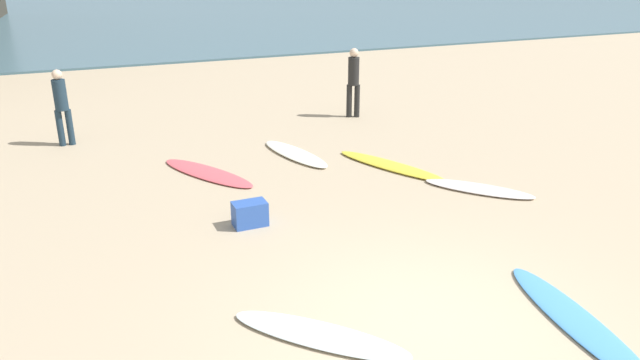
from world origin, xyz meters
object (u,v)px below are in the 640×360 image
Objects in this scene: surfboard_1 at (207,173)px; beach_cooler at (250,214)px; surfboard_5 at (390,165)px; surfboard_6 at (320,335)px; surfboard_0 at (479,189)px; surfboard_4 at (295,154)px; beachgoer_mid at (354,79)px; surfboard_2 at (576,321)px; beachgoer_near at (61,104)px.

surfboard_1 is 2.54m from beach_cooler.
surfboard_5 is 1.19× the size of surfboard_6.
surfboard_1 is 3.61m from surfboard_5.
surfboard_5 and surfboard_6 have the same top height.
surfboard_4 is (-2.42, 3.08, 0.00)m from surfboard_0.
surfboard_4 is 2.06m from surfboard_5.
surfboard_1 is at bearing 178.06° from surfboard_4.
surfboard_0 is 3.92m from surfboard_4.
beachgoer_mid is at bearing 51.57° from beach_cooler.
surfboard_2 is at bearing -94.77° from surfboard_1.
surfboard_6 is (-4.32, -3.05, -0.00)m from surfboard_0.
surfboard_5 is (0.51, 5.60, 0.00)m from surfboard_2.
beach_cooler reaches higher than surfboard_1.
surfboard_1 is 1.12× the size of surfboard_4.
surfboard_6 is (-2.90, 0.86, 0.00)m from surfboard_2.
surfboard_4 reaches higher than surfboard_2.
surfboard_2 is 5.62m from surfboard_5.
surfboard_6 is 1.29× the size of beachgoer_near.
beachgoer_mid is at bearing 3.50° from surfboard_1.
beachgoer_mid reaches higher than beachgoer_near.
surfboard_1 is at bearing 139.58° from surfboard_5.
surfboard_4 is 3.52m from beachgoer_mid.
beachgoer_near is 6.16m from beach_cooler.
beach_cooler reaches higher than surfboard_5.
beach_cooler is at bearing -115.81° from surfboard_1.
surfboard_5 is 7.21m from beachgoer_near.
beachgoer_near reaches higher than surfboard_1.
surfboard_5 is at bearing -44.54° from surfboard_1.
beachgoer_mid is (-0.00, 5.46, 0.94)m from surfboard_0.
beachgoer_mid reaches higher than surfboard_1.
surfboard_5 is at bearing 9.17° from surfboard_6.
surfboard_2 is (2.97, -6.56, 0.00)m from surfboard_1.
beachgoer_mid is 3.32× the size of beach_cooler.
surfboard_0 is at bearing -40.45° from beachgoer_near.
beachgoer_near is 6.87m from beachgoer_mid.
surfboard_6 is at bearing -150.77° from surfboard_5.
beachgoer_near reaches higher than beach_cooler.
surfboard_5 is 3.98m from beachgoer_mid.
surfboard_4 is at bearing 27.79° from surfboard_6.
surfboard_4 is at bearing 65.34° from beachgoer_mid.
surfboard_2 is 1.19× the size of surfboard_6.
surfboard_5 is 1.47× the size of beachgoer_mid.
surfboard_6 is at bearing 173.05° from surfboard_0.
beachgoer_mid is (2.42, 2.38, 0.94)m from surfboard_4.
surfboard_1 is 1.38× the size of beachgoer_mid.
surfboard_6 is (0.07, -5.70, 0.01)m from surfboard_1.
surfboard_1 is at bearing -58.89° from surfboard_2.
surfboard_5 is at bearing 97.47° from beachgoer_mid.
surfboard_4 is 3.47m from beach_cooler.
surfboard_5 is at bearing 75.85° from surfboard_0.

